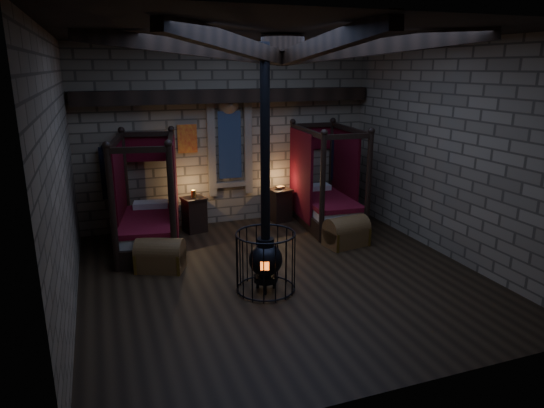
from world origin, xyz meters
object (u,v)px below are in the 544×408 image
object	(u,v)px
trunk_left	(160,256)
trunk_right	(346,232)
bed_right	(325,201)
stove	(266,256)
bed_left	(149,222)

from	to	relation	value
trunk_left	trunk_right	size ratio (longest dim) A/B	1.04
bed_right	stove	distance (m)	3.89
bed_left	trunk_right	world-z (taller)	bed_left
trunk_left	stove	bearing A→B (deg)	-19.63
bed_left	stove	bearing A→B (deg)	-49.42
bed_left	trunk_left	world-z (taller)	bed_left
bed_right	trunk_right	bearing A→B (deg)	-93.50
trunk_left	stove	distance (m)	2.19
trunk_left	trunk_right	world-z (taller)	trunk_right
bed_left	trunk_left	distance (m)	1.28
bed_left	stove	distance (m)	3.18
bed_right	trunk_left	xyz separation A→B (m)	(-4.11, -1.45, -0.30)
trunk_left	bed_right	bearing A→B (deg)	43.26
bed_right	trunk_left	size ratio (longest dim) A/B	2.32
bed_left	stove	size ratio (longest dim) A/B	0.59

